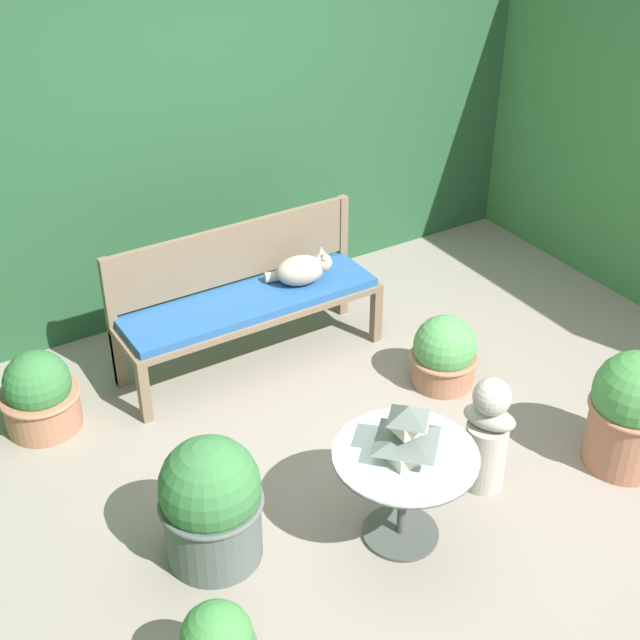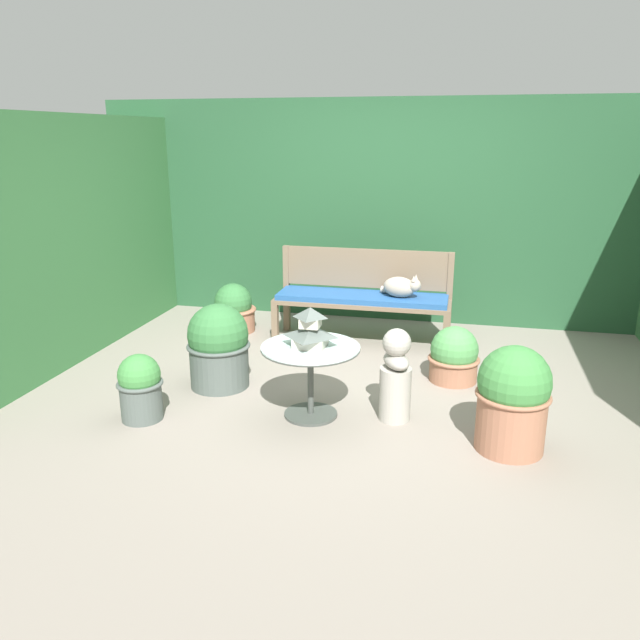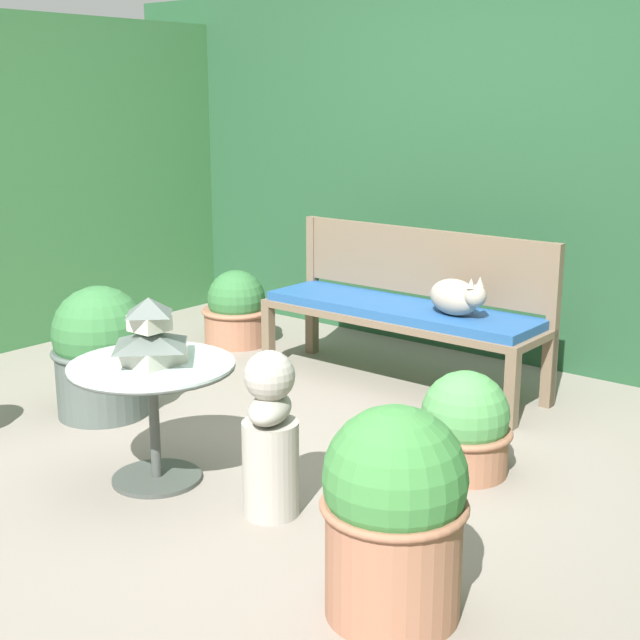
{
  "view_description": "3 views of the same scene",
  "coord_description": "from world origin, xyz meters",
  "px_view_note": "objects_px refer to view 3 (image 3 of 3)",
  "views": [
    {
      "loc": [
        -2.26,
        -3.17,
        3.29
      ],
      "look_at": [
        -0.04,
        0.44,
        0.61
      ],
      "focal_mm": 50.0,
      "sensor_mm": 36.0,
      "label": 1
    },
    {
      "loc": [
        0.76,
        -4.64,
        1.95
      ],
      "look_at": [
        -0.36,
        0.16,
        0.47
      ],
      "focal_mm": 35.0,
      "sensor_mm": 36.0,
      "label": 2
    },
    {
      "loc": [
        2.55,
        -2.97,
        1.62
      ],
      "look_at": [
        -0.09,
        0.27,
        0.56
      ],
      "focal_mm": 50.0,
      "sensor_mm": 36.0,
      "label": 3
    }
  ],
  "objects_px": {
    "cat": "(457,297)",
    "patio_table": "(153,389)",
    "pagoda_birdhouse": "(150,335)",
    "garden_bust": "(270,437)",
    "garden_bench": "(400,316)",
    "potted_plant_table_near": "(101,353)",
    "potted_plant_bench_left": "(237,311)",
    "potted_plant_patio_mid": "(394,512)",
    "potted_plant_path_edge": "(465,427)"
  },
  "relations": [
    {
      "from": "cat",
      "to": "patio_table",
      "type": "xyz_separation_m",
      "value": [
        -0.45,
        -1.71,
        -0.16
      ]
    },
    {
      "from": "cat",
      "to": "patio_table",
      "type": "distance_m",
      "value": 1.78
    },
    {
      "from": "cat",
      "to": "pagoda_birdhouse",
      "type": "distance_m",
      "value": 1.77
    },
    {
      "from": "patio_table",
      "to": "pagoda_birdhouse",
      "type": "distance_m",
      "value": 0.23
    },
    {
      "from": "cat",
      "to": "garden_bust",
      "type": "bearing_deg",
      "value": -70.92
    },
    {
      "from": "garden_bench",
      "to": "potted_plant_table_near",
      "type": "height_order",
      "value": "potted_plant_table_near"
    },
    {
      "from": "garden_bust",
      "to": "potted_plant_bench_left",
      "type": "xyz_separation_m",
      "value": [
        -1.85,
        1.7,
        -0.1
      ]
    },
    {
      "from": "potted_plant_bench_left",
      "to": "garden_bust",
      "type": "bearing_deg",
      "value": -42.65
    },
    {
      "from": "patio_table",
      "to": "potted_plant_bench_left",
      "type": "xyz_separation_m",
      "value": [
        -1.25,
        1.78,
        -0.19
      ]
    },
    {
      "from": "patio_table",
      "to": "potted_plant_patio_mid",
      "type": "relative_size",
      "value": 1.01
    },
    {
      "from": "potted_plant_table_near",
      "to": "potted_plant_path_edge",
      "type": "height_order",
      "value": "potted_plant_table_near"
    },
    {
      "from": "cat",
      "to": "potted_plant_path_edge",
      "type": "relative_size",
      "value": 0.86
    },
    {
      "from": "cat",
      "to": "potted_plant_table_near",
      "type": "xyz_separation_m",
      "value": [
        -1.29,
        -1.34,
        -0.24
      ]
    },
    {
      "from": "garden_bust",
      "to": "potted_plant_table_near",
      "type": "height_order",
      "value": "potted_plant_table_near"
    },
    {
      "from": "garden_bust",
      "to": "potted_plant_path_edge",
      "type": "relative_size",
      "value": 1.46
    },
    {
      "from": "potted_plant_table_near",
      "to": "pagoda_birdhouse",
      "type": "bearing_deg",
      "value": -23.86
    },
    {
      "from": "garden_bust",
      "to": "garden_bench",
      "type": "bearing_deg",
      "value": 170.08
    },
    {
      "from": "patio_table",
      "to": "garden_bust",
      "type": "xyz_separation_m",
      "value": [
        0.59,
        0.08,
        -0.09
      ]
    },
    {
      "from": "patio_table",
      "to": "potted_plant_path_edge",
      "type": "xyz_separation_m",
      "value": [
        0.98,
        0.91,
        -0.21
      ]
    },
    {
      "from": "cat",
      "to": "garden_bust",
      "type": "relative_size",
      "value": 0.59
    },
    {
      "from": "patio_table",
      "to": "potted_plant_path_edge",
      "type": "distance_m",
      "value": 1.35
    },
    {
      "from": "pagoda_birdhouse",
      "to": "potted_plant_table_near",
      "type": "relative_size",
      "value": 0.43
    },
    {
      "from": "pagoda_birdhouse",
      "to": "patio_table",
      "type": "bearing_deg",
      "value": 180.0
    },
    {
      "from": "garden_bench",
      "to": "potted_plant_path_edge",
      "type": "height_order",
      "value": "garden_bench"
    },
    {
      "from": "potted_plant_patio_mid",
      "to": "potted_plant_path_edge",
      "type": "distance_m",
      "value": 1.18
    },
    {
      "from": "cat",
      "to": "potted_plant_table_near",
      "type": "distance_m",
      "value": 1.88
    },
    {
      "from": "patio_table",
      "to": "potted_plant_table_near",
      "type": "distance_m",
      "value": 0.93
    },
    {
      "from": "pagoda_birdhouse",
      "to": "cat",
      "type": "bearing_deg",
      "value": 75.35
    },
    {
      "from": "patio_table",
      "to": "potted_plant_bench_left",
      "type": "relative_size",
      "value": 1.41
    },
    {
      "from": "patio_table",
      "to": "potted_plant_patio_mid",
      "type": "bearing_deg",
      "value": -8.01
    },
    {
      "from": "garden_bench",
      "to": "pagoda_birdhouse",
      "type": "relative_size",
      "value": 5.75
    },
    {
      "from": "garden_bench",
      "to": "pagoda_birdhouse",
      "type": "bearing_deg",
      "value": -92.7
    },
    {
      "from": "garden_bust",
      "to": "pagoda_birdhouse",
      "type": "bearing_deg",
      "value": -109.52
    },
    {
      "from": "garden_bust",
      "to": "potted_plant_path_edge",
      "type": "distance_m",
      "value": 0.92
    },
    {
      "from": "garden_bench",
      "to": "potted_plant_bench_left",
      "type": "distance_m",
      "value": 1.35
    },
    {
      "from": "cat",
      "to": "garden_bust",
      "type": "xyz_separation_m",
      "value": [
        0.14,
        -1.63,
        -0.25
      ]
    },
    {
      "from": "potted_plant_bench_left",
      "to": "potted_plant_path_edge",
      "type": "distance_m",
      "value": 2.4
    },
    {
      "from": "patio_table",
      "to": "garden_bust",
      "type": "distance_m",
      "value": 0.61
    },
    {
      "from": "garden_bench",
      "to": "garden_bust",
      "type": "relative_size",
      "value": 2.51
    },
    {
      "from": "cat",
      "to": "potted_plant_patio_mid",
      "type": "distance_m",
      "value": 2.12
    },
    {
      "from": "potted_plant_patio_mid",
      "to": "potted_plant_path_edge",
      "type": "bearing_deg",
      "value": 109.12
    },
    {
      "from": "patio_table",
      "to": "pagoda_birdhouse",
      "type": "bearing_deg",
      "value": 0.0
    },
    {
      "from": "pagoda_birdhouse",
      "to": "potted_plant_path_edge",
      "type": "xyz_separation_m",
      "value": [
        0.98,
        0.91,
        -0.44
      ]
    },
    {
      "from": "potted_plant_bench_left",
      "to": "potted_plant_path_edge",
      "type": "bearing_deg",
      "value": -21.28
    },
    {
      "from": "pagoda_birdhouse",
      "to": "potted_plant_table_near",
      "type": "distance_m",
      "value": 0.98
    },
    {
      "from": "garden_bust",
      "to": "potted_plant_patio_mid",
      "type": "bearing_deg",
      "value": 43.35
    },
    {
      "from": "garden_bench",
      "to": "potted_plant_table_near",
      "type": "relative_size",
      "value": 2.48
    },
    {
      "from": "pagoda_birdhouse",
      "to": "garden_bust",
      "type": "xyz_separation_m",
      "value": [
        0.59,
        0.08,
        -0.32
      ]
    },
    {
      "from": "cat",
      "to": "potted_plant_table_near",
      "type": "bearing_deg",
      "value": -119.93
    },
    {
      "from": "pagoda_birdhouse",
      "to": "potted_plant_bench_left",
      "type": "height_order",
      "value": "pagoda_birdhouse"
    }
  ]
}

